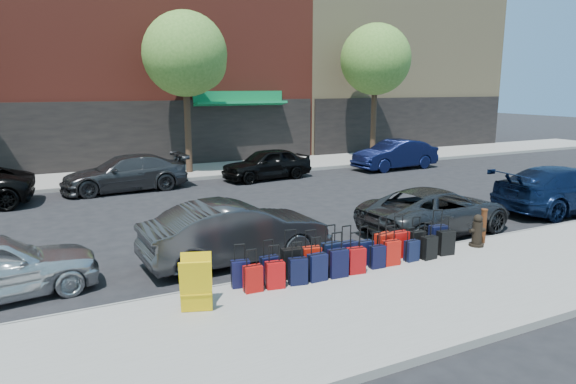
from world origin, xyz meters
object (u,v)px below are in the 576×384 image
tree_right (378,61)px  bollard (483,225)px  tree_center (188,57)px  suitcase_front_5 (348,255)px  car_near_3 (567,189)px  car_far_2 (267,164)px  display_rack (196,284)px  car_far_3 (395,155)px  car_near_1 (236,232)px  car_near_2 (436,210)px  fire_hydrant (477,231)px  car_far_1 (125,173)px

tree_right → bollard: tree_right is taller
tree_center → suitcase_front_5: 15.14m
car_near_3 → car_far_2: bearing=37.4°
display_rack → car_near_3: size_ratio=0.19×
car_far_2 → car_far_3: bearing=81.2°
tree_right → car_near_3: tree_right is taller
suitcase_front_5 → display_rack: size_ratio=0.96×
car_near_1 → bollard: bearing=-110.1°
tree_right → car_near_2: bearing=-119.3°
suitcase_front_5 → bollard: suitcase_front_5 is taller
fire_hydrant → car_near_2: car_near_2 is taller
suitcase_front_5 → bollard: bearing=-0.7°
fire_hydrant → display_rack: bearing=-164.0°
fire_hydrant → car_far_2: 11.78m
bollard → car_near_3: 5.78m
car_near_1 → car_near_3: 11.58m
car_near_1 → car_far_2: size_ratio=1.09×
display_rack → car_near_3: car_near_3 is taller
car_near_1 → car_far_2: bearing=-30.9°
car_far_3 → display_rack: bearing=-52.3°
car_far_1 → display_rack: bearing=-6.6°
car_far_1 → fire_hydrant: bearing=26.1°
fire_hydrant → car_near_3: (5.89, 1.74, 0.23)m
tree_right → car_near_2: size_ratio=1.56×
car_near_2 → car_far_3: (6.20, 9.69, 0.09)m
car_near_2 → display_rack: bearing=102.0°
bollard → tree_center: bearing=103.5°
suitcase_front_5 → car_far_1: (-2.79, 11.82, 0.26)m
suitcase_front_5 → car_far_1: size_ratio=0.20×
car_near_2 → tree_center: bearing=10.5°
car_near_1 → fire_hydrant: bearing=-112.2°
car_far_1 → car_far_3: (13.06, -0.48, 0.03)m
car_far_2 → display_rack: bearing=-36.0°
display_rack → car_far_1: car_far_1 is taller
suitcase_front_5 → display_rack: bearing=-170.8°
bollard → car_near_2: bearing=91.7°
display_rack → car_near_1: size_ratio=0.22×
fire_hydrant → car_far_3: bearing=72.7°
tree_center → car_far_3: 11.07m
fire_hydrant → display_rack: display_rack is taller
car_near_1 → car_far_1: 9.99m
tree_center → car_near_3: bearing=-54.7°
bollard → car_far_3: bearing=61.6°
bollard → car_far_2: bearing=93.9°
display_rack → tree_right: bearing=64.4°
tree_center → fire_hydrant: tree_center is taller
display_rack → car_near_3: 13.49m
car_near_3 → car_far_1: size_ratio=1.07×
car_near_1 → car_near_2: size_ratio=0.95×
fire_hydrant → tree_center: bearing=114.3°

